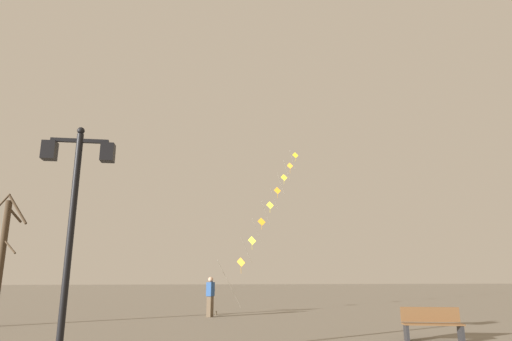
{
  "coord_description": "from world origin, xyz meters",
  "views": [
    {
      "loc": [
        -0.29,
        -0.61,
        1.73
      ],
      "look_at": [
        2.64,
        19.86,
        6.8
      ],
      "focal_mm": 30.38,
      "sensor_mm": 36.0,
      "label": 1
    }
  ],
  "objects": [
    {
      "name": "bare_tree",
      "position": [
        -7.25,
        16.78,
        2.45
      ],
      "size": [
        1.64,
        1.47,
        4.8
      ],
      "color": "#423323",
      "rests_on": "ground_plane"
    },
    {
      "name": "kite_flyer",
      "position": [
        0.54,
        19.45,
        0.9
      ],
      "size": [
        0.43,
        0.61,
        1.71
      ],
      "rotation": [
        0.0,
        0.0,
        1.07
      ],
      "color": "brown",
      "rests_on": "ground_plane"
    },
    {
      "name": "twin_lantern_lamp_post",
      "position": [
        -2.83,
        8.89,
        3.41
      ],
      "size": [
        1.49,
        0.28,
        4.93
      ],
      "color": "black",
      "rests_on": "ground_plane"
    },
    {
      "name": "ground_plane",
      "position": [
        0.0,
        20.0,
        0.0
      ],
      "size": [
        160.0,
        160.0,
        0.0
      ],
      "primitive_type": "plane",
      "color": "#756B5B"
    },
    {
      "name": "kite_train",
      "position": [
        4.58,
        26.93,
        6.24
      ],
      "size": [
        7.07,
        12.1,
        11.54
      ],
      "color": "brown",
      "rests_on": "ground_plane"
    },
    {
      "name": "park_bench",
      "position": [
        6.33,
        11.21,
        0.45
      ],
      "size": [
        1.66,
        0.83,
        0.89
      ],
      "rotation": [
        0.0,
        0.0,
        -0.26
      ],
      "color": "brown",
      "rests_on": "ground_plane"
    }
  ]
}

